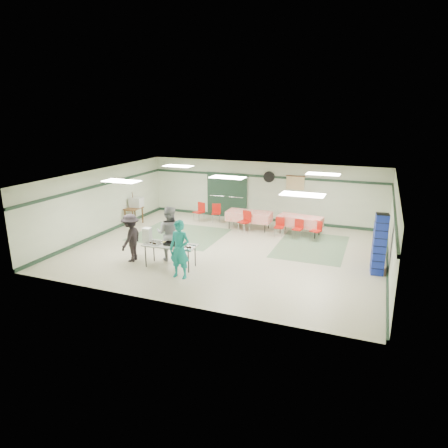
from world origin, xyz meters
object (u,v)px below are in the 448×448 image
(volunteer_teal, at_px, (180,249))
(broom, at_px, (134,207))
(chair_d, at_px, (245,219))
(chair_loose_b, at_px, (200,210))
(volunteer_grey, at_px, (169,233))
(chair_loose_a, at_px, (216,211))
(chair_a, at_px, (298,227))
(serving_table, at_px, (170,246))
(chair_b, at_px, (280,225))
(dining_table_a, at_px, (300,221))
(crate_stack_blue_b, at_px, (379,247))
(crate_stack_blue_a, at_px, (380,245))
(volunteer_dark, at_px, (131,238))
(printer_table, at_px, (134,210))
(chair_c, at_px, (317,229))
(dining_table_b, at_px, (249,216))
(crate_stack_red, at_px, (379,244))
(office_printer, at_px, (136,202))

(volunteer_teal, bearing_deg, broom, 136.51)
(chair_d, xyz_separation_m, chair_loose_b, (-2.48, 0.85, -0.01))
(volunteer_grey, height_order, chair_loose_a, volunteer_grey)
(chair_a, bearing_deg, serving_table, -115.89)
(volunteer_teal, xyz_separation_m, chair_b, (1.81, 5.19, -0.43))
(chair_b, relative_size, chair_loose_b, 0.88)
(volunteer_teal, distance_m, chair_loose_a, 6.41)
(dining_table_a, relative_size, crate_stack_blue_b, 1.20)
(chair_a, relative_size, crate_stack_blue_a, 0.40)
(dining_table_a, relative_size, chair_loose_a, 2.22)
(volunteer_dark, height_order, chair_a, volunteer_dark)
(printer_table, bearing_deg, volunteer_dark, -52.14)
(chair_c, xyz_separation_m, crate_stack_blue_b, (2.30, -2.32, 0.30))
(chair_loose_a, relative_size, crate_stack_blue_b, 0.54)
(printer_table, bearing_deg, broom, 119.42)
(dining_table_b, height_order, crate_stack_blue_a, crate_stack_blue_a)
(volunteer_teal, bearing_deg, dining_table_a, 67.59)
(serving_table, bearing_deg, chair_c, 45.13)
(volunteer_grey, bearing_deg, chair_b, -135.66)
(dining_table_b, bearing_deg, crate_stack_red, -18.45)
(printer_table, distance_m, broom, 0.22)
(crate_stack_blue_a, bearing_deg, crate_stack_blue_b, 90.00)
(dining_table_a, height_order, broom, broom)
(volunteer_grey, height_order, broom, volunteer_grey)
(serving_table, distance_m, volunteer_grey, 0.68)
(volunteer_grey, distance_m, chair_d, 4.23)
(volunteer_grey, distance_m, chair_c, 5.89)
(volunteer_teal, bearing_deg, chair_d, 87.36)
(volunteer_teal, height_order, volunteer_dark, volunteer_teal)
(chair_loose_a, bearing_deg, volunteer_dark, -115.83)
(crate_stack_blue_a, height_order, broom, crate_stack_blue_a)
(chair_c, height_order, office_printer, office_printer)
(volunteer_dark, bearing_deg, volunteer_teal, 66.63)
(crate_stack_blue_b, bearing_deg, chair_d, 155.96)
(serving_table, relative_size, crate_stack_blue_b, 1.14)
(broom, bearing_deg, chair_b, -4.58)
(chair_b, bearing_deg, crate_stack_red, -19.19)
(chair_b, xyz_separation_m, printer_table, (-6.52, -0.62, 0.16))
(printer_table, bearing_deg, chair_d, 12.15)
(dining_table_b, relative_size, printer_table, 2.22)
(volunteer_dark, relative_size, dining_table_b, 0.85)
(serving_table, distance_m, chair_c, 6.04)
(volunteer_dark, relative_size, crate_stack_red, 1.72)
(chair_loose_b, bearing_deg, crate_stack_blue_a, -7.44)
(chair_loose_b, bearing_deg, chair_loose_a, 32.48)
(serving_table, bearing_deg, chair_d, 73.53)
(volunteer_grey, distance_m, chair_a, 5.38)
(chair_d, bearing_deg, volunteer_grey, -89.14)
(volunteer_teal, bearing_deg, chair_loose_a, 103.87)
(serving_table, distance_m, crate_stack_blue_b, 6.67)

